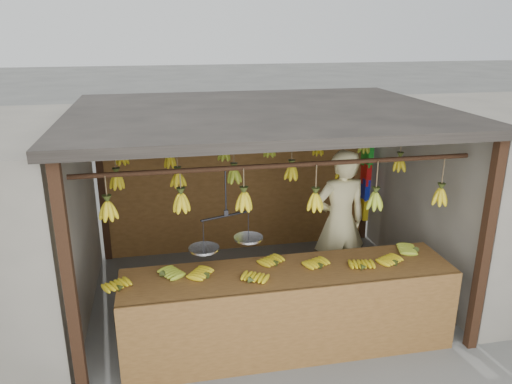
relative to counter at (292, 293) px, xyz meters
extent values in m
plane|color=#5B5B57|center=(-0.06, 1.23, -0.71)|extent=(80.00, 80.00, 0.00)
cube|color=black|center=(-2.06, -0.27, 0.44)|extent=(0.10, 0.10, 2.30)
cube|color=black|center=(1.94, -0.27, 0.44)|extent=(0.10, 0.10, 2.30)
cube|color=black|center=(-2.06, 2.73, 0.44)|extent=(0.10, 0.10, 2.30)
cube|color=black|center=(1.94, 2.73, 0.44)|extent=(0.10, 0.10, 2.30)
cube|color=black|center=(-0.06, 1.23, 1.64)|extent=(4.30, 3.30, 0.10)
cylinder|color=black|center=(-0.06, 0.23, 1.29)|extent=(4.00, 0.05, 0.05)
cylinder|color=black|center=(-0.06, 1.23, 1.29)|extent=(4.00, 0.05, 0.05)
cylinder|color=black|center=(-0.06, 2.23, 1.29)|extent=(4.00, 0.05, 0.05)
cube|color=brown|center=(-0.06, 2.73, 0.19)|extent=(4.00, 0.06, 1.80)
cube|color=brown|center=(0.00, 0.13, 0.15)|extent=(3.44, 0.77, 0.08)
cube|color=brown|center=(0.00, -0.25, -0.26)|extent=(3.44, 0.04, 0.90)
cube|color=black|center=(-1.62, -0.20, -0.30)|extent=(0.07, 0.07, 0.82)
cube|color=black|center=(1.63, -0.20, -0.30)|extent=(0.07, 0.07, 0.82)
cube|color=black|center=(-1.62, 0.46, -0.30)|extent=(0.07, 0.07, 0.82)
cube|color=black|center=(1.63, 0.46, -0.30)|extent=(0.07, 0.07, 0.82)
ellipsoid|color=gold|center=(-1.67, 0.04, 0.22)|extent=(0.28, 0.30, 0.06)
ellipsoid|color=#92A523|center=(-1.26, 0.22, 0.22)|extent=(0.30, 0.28, 0.06)
ellipsoid|color=gold|center=(-0.83, 0.14, 0.22)|extent=(0.30, 0.29, 0.06)
ellipsoid|color=gold|center=(-0.43, -0.07, 0.22)|extent=(0.28, 0.30, 0.06)
ellipsoid|color=gold|center=(-0.09, 0.26, 0.22)|extent=(0.28, 0.30, 0.06)
ellipsoid|color=gold|center=(0.35, 0.11, 0.22)|extent=(0.26, 0.29, 0.06)
ellipsoid|color=gold|center=(0.76, -0.02, 0.22)|extent=(0.21, 0.26, 0.06)
ellipsoid|color=gold|center=(1.14, 0.02, 0.22)|extent=(0.27, 0.30, 0.06)
ellipsoid|color=#92A523|center=(1.50, 0.29, 0.22)|extent=(0.28, 0.24, 0.06)
ellipsoid|color=gold|center=(-1.73, 0.20, 0.95)|extent=(0.16, 0.16, 0.28)
ellipsoid|color=gold|center=(-1.05, 0.25, 0.97)|extent=(0.16, 0.16, 0.28)
ellipsoid|color=gold|center=(-0.45, 0.20, 0.96)|extent=(0.16, 0.16, 0.28)
ellipsoid|color=gold|center=(0.28, 0.19, 0.90)|extent=(0.16, 0.16, 0.28)
ellipsoid|color=#92A523|center=(0.92, 0.19, 0.87)|extent=(0.16, 0.16, 0.28)
ellipsoid|color=gold|center=(1.68, 0.21, 0.86)|extent=(0.16, 0.16, 0.28)
ellipsoid|color=gold|center=(-1.72, 1.26, 0.92)|extent=(0.16, 0.16, 0.28)
ellipsoid|color=gold|center=(-1.04, 1.23, 0.91)|extent=(0.16, 0.16, 0.28)
ellipsoid|color=#92A523|center=(-0.39, 1.21, 0.92)|extent=(0.16, 0.16, 0.28)
ellipsoid|color=gold|center=(0.30, 1.18, 0.93)|extent=(0.16, 0.16, 0.28)
ellipsoid|color=gold|center=(0.98, 1.27, 0.87)|extent=(0.16, 0.16, 0.28)
ellipsoid|color=gold|center=(1.68, 1.18, 0.96)|extent=(0.16, 0.16, 0.28)
ellipsoid|color=gold|center=(-1.72, 2.22, 0.94)|extent=(0.16, 0.16, 0.28)
ellipsoid|color=gold|center=(-1.10, 2.27, 0.86)|extent=(0.16, 0.16, 0.28)
ellipsoid|color=#92A523|center=(-0.36, 2.26, 0.92)|extent=(0.16, 0.16, 0.28)
ellipsoid|color=#92A523|center=(0.27, 2.25, 0.94)|extent=(0.16, 0.16, 0.28)
ellipsoid|color=gold|center=(0.98, 2.26, 0.93)|extent=(0.16, 0.16, 0.28)
ellipsoid|color=#92A523|center=(1.67, 2.24, 0.93)|extent=(0.16, 0.16, 0.28)
cylinder|color=black|center=(-0.62, 0.23, 1.05)|extent=(0.02, 0.02, 0.48)
cylinder|color=black|center=(-0.62, 0.23, 0.81)|extent=(0.52, 0.20, 0.02)
cylinder|color=silver|center=(-0.86, 0.15, 0.51)|extent=(0.29, 0.29, 0.02)
cylinder|color=silver|center=(-0.39, 0.31, 0.51)|extent=(0.29, 0.29, 0.02)
imported|color=beige|center=(0.95, 1.19, 0.23)|extent=(0.71, 0.49, 1.88)
cube|color=#199926|center=(1.88, 2.58, 0.71)|extent=(0.08, 0.26, 0.34)
cube|color=red|center=(1.88, 2.58, 0.42)|extent=(0.08, 0.26, 0.34)
cube|color=#1426BF|center=(1.88, 2.58, 0.18)|extent=(0.08, 0.26, 0.34)
cube|color=yellow|center=(1.88, 2.58, -0.14)|extent=(0.08, 0.26, 0.34)
camera|label=1|loc=(-1.24, -4.32, 2.59)|focal=35.00mm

